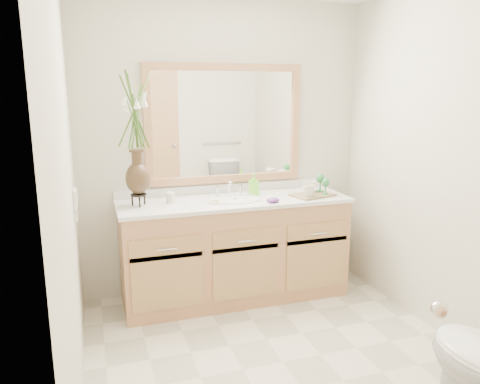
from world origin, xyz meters
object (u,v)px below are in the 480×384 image
object	(u,v)px
tumbler	(170,198)
soap_bottle	(254,185)
tray	(313,195)
flower_vase	(135,126)

from	to	relation	value
tumbler	soap_bottle	world-z (taller)	soap_bottle
soap_bottle	tray	xyz separation A→B (m)	(0.45, -0.19, -0.07)
tray	flower_vase	bearing A→B (deg)	160.88
tray	soap_bottle	bearing A→B (deg)	141.96
soap_bottle	tumbler	bearing A→B (deg)	-165.31
flower_vase	tumbler	world-z (taller)	flower_vase
tumbler	soap_bottle	distance (m)	0.71
soap_bottle	flower_vase	bearing A→B (deg)	-165.70
flower_vase	tray	world-z (taller)	flower_vase
soap_bottle	tray	size ratio (longest dim) A/B	0.47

